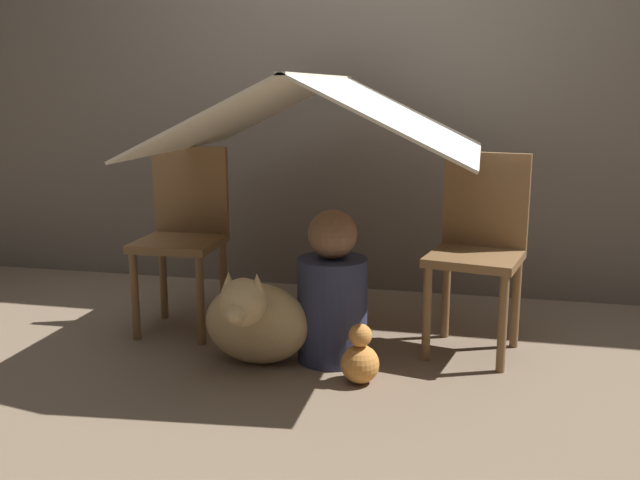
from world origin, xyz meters
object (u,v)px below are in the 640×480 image
object	(u,v)px
chair_right	(479,244)
dog	(254,319)
chair_left	(184,230)
person_front	(332,296)

from	to	relation	value
chair_right	dog	bearing A→B (deg)	-143.40
chair_right	dog	size ratio (longest dim) A/B	1.93
chair_left	dog	size ratio (longest dim) A/B	1.93
dog	chair_left	bearing A→B (deg)	139.14
person_front	chair_right	bearing A→B (deg)	24.46
person_front	dog	distance (m)	0.33
person_front	dog	xyz separation A→B (m)	(-0.29, -0.14, -0.08)
dog	person_front	bearing A→B (deg)	25.61
chair_left	chair_right	world-z (taller)	same
chair_right	person_front	world-z (taller)	chair_right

